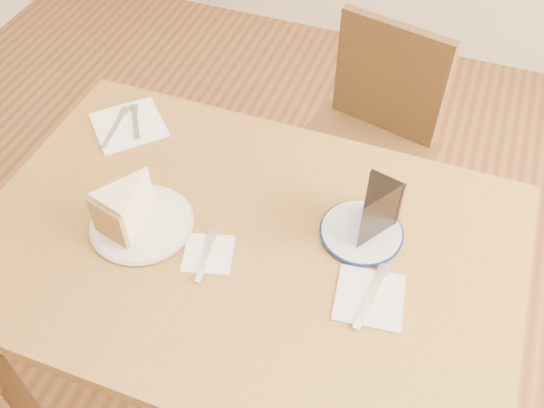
{
  "coord_description": "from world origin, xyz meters",
  "views": [
    {
      "loc": [
        0.34,
        -0.74,
        1.81
      ],
      "look_at": [
        0.03,
        0.08,
        0.8
      ],
      "focal_mm": 40.0,
      "sensor_mm": 36.0,
      "label": 1
    }
  ],
  "objects_px": {
    "plate_navy": "(361,232)",
    "carrot_cake": "(131,203)",
    "chair_far": "(363,148)",
    "table": "(246,268)",
    "chocolate_cake": "(371,215)",
    "plate_cream": "(142,224)"
  },
  "relations": [
    {
      "from": "plate_navy",
      "to": "chocolate_cake",
      "type": "bearing_deg",
      "value": 3.41
    },
    {
      "from": "chocolate_cake",
      "to": "chair_far",
      "type": "bearing_deg",
      "value": -63.7
    },
    {
      "from": "plate_navy",
      "to": "chocolate_cake",
      "type": "height_order",
      "value": "chocolate_cake"
    },
    {
      "from": "plate_navy",
      "to": "table",
      "type": "bearing_deg",
      "value": -154.55
    },
    {
      "from": "carrot_cake",
      "to": "chocolate_cake",
      "type": "height_order",
      "value": "chocolate_cake"
    },
    {
      "from": "table",
      "to": "chair_far",
      "type": "distance_m",
      "value": 0.71
    },
    {
      "from": "carrot_cake",
      "to": "plate_cream",
      "type": "bearing_deg",
      "value": -1.94
    },
    {
      "from": "table",
      "to": "carrot_cake",
      "type": "bearing_deg",
      "value": -173.23
    },
    {
      "from": "table",
      "to": "plate_navy",
      "type": "distance_m",
      "value": 0.28
    },
    {
      "from": "plate_navy",
      "to": "chocolate_cake",
      "type": "xyz_separation_m",
      "value": [
        0.01,
        0.0,
        0.07
      ]
    },
    {
      "from": "plate_cream",
      "to": "plate_navy",
      "type": "height_order",
      "value": "same"
    },
    {
      "from": "table",
      "to": "plate_cream",
      "type": "xyz_separation_m",
      "value": [
        -0.23,
        -0.04,
        0.1
      ]
    },
    {
      "from": "table",
      "to": "plate_navy",
      "type": "relative_size",
      "value": 6.75
    },
    {
      "from": "chair_far",
      "to": "plate_navy",
      "type": "distance_m",
      "value": 0.64
    },
    {
      "from": "chair_far",
      "to": "plate_navy",
      "type": "bearing_deg",
      "value": 114.22
    },
    {
      "from": "table",
      "to": "plate_cream",
      "type": "distance_m",
      "value": 0.26
    },
    {
      "from": "table",
      "to": "carrot_cake",
      "type": "xyz_separation_m",
      "value": [
        -0.25,
        -0.03,
        0.16
      ]
    },
    {
      "from": "table",
      "to": "carrot_cake",
      "type": "height_order",
      "value": "carrot_cake"
    },
    {
      "from": "plate_navy",
      "to": "chair_far",
      "type": "bearing_deg",
      "value": 101.26
    },
    {
      "from": "plate_navy",
      "to": "carrot_cake",
      "type": "relative_size",
      "value": 1.35
    },
    {
      "from": "chair_far",
      "to": "plate_cream",
      "type": "height_order",
      "value": "chair_far"
    },
    {
      "from": "chair_far",
      "to": "chocolate_cake",
      "type": "xyz_separation_m",
      "value": [
        0.13,
        -0.56,
        0.35
      ]
    }
  ]
}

